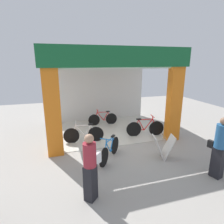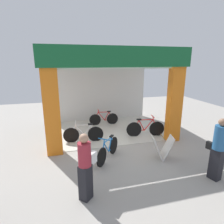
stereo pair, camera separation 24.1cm
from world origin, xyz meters
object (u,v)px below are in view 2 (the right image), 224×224
pedestrian_0 (218,149)px  pedestrian_1 (86,166)px  bicycle_inside_1 (84,134)px  bicycle_inside_2 (104,119)px  bicycle_inside_0 (145,128)px  sandwich_board_sign (162,148)px  bicycle_parked_0 (108,150)px

pedestrian_0 → pedestrian_1: bearing=177.8°
bicycle_inside_1 → bicycle_inside_2: 2.31m
bicycle_inside_0 → sandwich_board_sign: bicycle_inside_0 is taller
bicycle_inside_2 → sandwich_board_sign: bearing=-74.3°
pedestrian_0 → sandwich_board_sign: bearing=122.1°
bicycle_parked_0 → sandwich_board_sign: bicycle_parked_0 is taller
bicycle_inside_0 → bicycle_inside_1: size_ratio=1.03×
pedestrian_0 → bicycle_inside_1: bearing=133.4°
bicycle_inside_0 → bicycle_inside_2: bicycle_inside_0 is taller
sandwich_board_sign → bicycle_parked_0: bearing=166.4°
sandwich_board_sign → pedestrian_0: size_ratio=0.46×
sandwich_board_sign → pedestrian_1: pedestrian_1 is taller
bicycle_inside_0 → pedestrian_0: (0.58, -3.38, 0.55)m
bicycle_parked_0 → bicycle_inside_1: bearing=111.2°
bicycle_inside_2 → bicycle_parked_0: size_ratio=1.21×
sandwich_board_sign → pedestrian_0: 1.74m
bicycle_inside_1 → pedestrian_0: pedestrian_0 is taller
bicycle_inside_2 → bicycle_parked_0: 3.61m
bicycle_inside_1 → sandwich_board_sign: bearing=-40.7°
sandwich_board_sign → pedestrian_0: pedestrian_0 is taller
bicycle_inside_2 → pedestrian_0: size_ratio=0.85×
bicycle_parked_0 → pedestrian_0: 3.27m
bicycle_inside_0 → bicycle_parked_0: bicycle_inside_0 is taller
bicycle_parked_0 → pedestrian_0: size_ratio=0.70×
bicycle_inside_1 → bicycle_parked_0: size_ratio=1.30×
bicycle_inside_2 → sandwich_board_sign: size_ratio=1.84×
bicycle_inside_2 → sandwich_board_sign: bicycle_inside_2 is taller
pedestrian_1 → bicycle_inside_0: bearing=47.0°
bicycle_inside_1 → pedestrian_0: size_ratio=0.91×
bicycle_inside_1 → pedestrian_0: 4.81m
bicycle_inside_1 → bicycle_parked_0: bicycle_inside_1 is taller
pedestrian_0 → pedestrian_1: 3.61m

